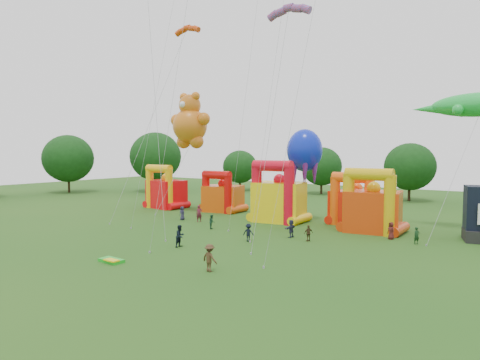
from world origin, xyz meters
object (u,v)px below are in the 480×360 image
Objects in this scene: spectator_0 at (182,213)px; spectator_4 at (309,233)px; bouncy_castle_2 at (278,198)px; octopus_kite at (304,155)px; gecko_kite at (460,161)px; teddy_bear_kite at (184,143)px; bouncy_castle_0 at (165,191)px.

spectator_0 is 1.09× the size of spectator_4.
bouncy_castle_2 is 11.66m from spectator_0.
spectator_0 is at bearing -146.17° from octopus_kite.
gecko_kite is at bearing 6.46° from bouncy_castle_2.
gecko_kite is 16.31m from spectator_4.
teddy_bear_kite is (-14.22, -0.63, 6.67)m from bouncy_castle_2.
octopus_kite reaches higher than bouncy_castle_2.
teddy_bear_kite is 1.13× the size of gecko_kite.
octopus_kite is 7.25× the size of spectator_4.
bouncy_castle_0 is at bearing 162.57° from teddy_bear_kite.
spectator_4 is (5.70, -10.42, -7.03)m from octopus_kite.
spectator_4 is at bearing -18.13° from bouncy_castle_0.
bouncy_castle_0 is 0.39× the size of teddy_bear_kite.
gecko_kite reaches higher than bouncy_castle_0.
bouncy_castle_0 is 8.96m from teddy_bear_kite.
spectator_4 is (17.84, -2.28, -0.07)m from spectator_0.
spectator_4 is (27.38, -8.97, -1.65)m from bouncy_castle_0.
bouncy_castle_0 is 0.87× the size of bouncy_castle_2.
teddy_bear_kite reaches higher than spectator_0.
spectator_0 is (9.54, -6.69, -1.58)m from bouncy_castle_0.
gecko_kite is 16.69m from octopus_kite.
bouncy_castle_0 is 38.70m from gecko_kite.
bouncy_castle_2 is 0.45× the size of teddy_bear_kite.
bouncy_castle_0 is at bearing -176.18° from octopus_kite.
spectator_4 is at bearing -18.30° from teddy_bear_kite.
teddy_bear_kite reaches higher than bouncy_castle_0.
spectator_0 is (-28.83, -7.78, -6.58)m from gecko_kite.
gecko_kite reaches higher than spectator_0.
teddy_bear_kite reaches higher than spectator_4.
octopus_kite is at bearing 40.26° from spectator_0.
spectator_4 is at bearing -45.36° from bouncy_castle_2.
octopus_kite is at bearing -117.63° from spectator_4.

